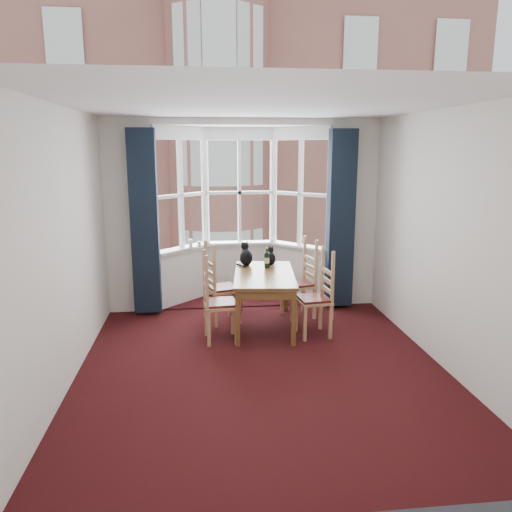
{
  "coord_description": "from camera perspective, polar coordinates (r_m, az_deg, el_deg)",
  "views": [
    {
      "loc": [
        -0.64,
        -5.04,
        2.38
      ],
      "look_at": [
        0.05,
        1.05,
        1.05
      ],
      "focal_mm": 35.0,
      "sensor_mm": 36.0,
      "label": 1
    }
  ],
  "objects": [
    {
      "name": "dining_table",
      "position": [
        6.67,
        0.96,
        -2.73
      ],
      "size": [
        0.93,
        1.53,
        0.74
      ],
      "color": "brown",
      "rests_on": "floor"
    },
    {
      "name": "candle_short",
      "position": [
        7.81,
        -6.51,
        1.35
      ],
      "size": [
        0.06,
        0.06,
        0.09
      ],
      "primitive_type": "cylinder",
      "color": "white",
      "rests_on": "bay_window"
    },
    {
      "name": "street",
      "position": [
        38.22,
        -5.33,
        -0.46
      ],
      "size": [
        80.0,
        80.0,
        0.0
      ],
      "primitive_type": "plane",
      "color": "#333335",
      "rests_on": "ground"
    },
    {
      "name": "ceiling",
      "position": [
        5.09,
        0.82,
        16.97
      ],
      "size": [
        4.5,
        4.5,
        0.0
      ],
      "primitive_type": "plane",
      "rotation": [
        3.14,
        0.0,
        0.0
      ],
      "color": "white",
      "rests_on": "floor"
    },
    {
      "name": "wall_back_pier_right",
      "position": [
        7.7,
        10.94,
        4.72
      ],
      "size": [
        0.7,
        0.12,
        2.8
      ],
      "primitive_type": "cube",
      "color": "silver",
      "rests_on": "floor"
    },
    {
      "name": "cat_right",
      "position": [
        7.13,
        1.68,
        -0.19
      ],
      "size": [
        0.16,
        0.21,
        0.27
      ],
      "color": "black",
      "rests_on": "dining_table"
    },
    {
      "name": "floor",
      "position": [
        5.61,
        0.73,
        -12.87
      ],
      "size": [
        4.5,
        4.5,
        0.0
      ],
      "primitive_type": "plane",
      "color": "black",
      "rests_on": "ground"
    },
    {
      "name": "wall_right",
      "position": [
        5.77,
        20.89,
        1.66
      ],
      "size": [
        0.0,
        4.5,
        4.5
      ],
      "primitive_type": "plane",
      "rotation": [
        1.57,
        0.0,
        -1.57
      ],
      "color": "silver",
      "rests_on": "floor"
    },
    {
      "name": "wall_back_pier_left",
      "position": [
        7.42,
        -14.26,
        4.29
      ],
      "size": [
        0.7,
        0.12,
        2.8
      ],
      "primitive_type": "cube",
      "color": "silver",
      "rests_on": "floor"
    },
    {
      "name": "bay_window",
      "position": [
        7.88,
        -1.75,
        5.1
      ],
      "size": [
        2.76,
        0.94,
        2.8
      ],
      "color": "white",
      "rests_on": "floor"
    },
    {
      "name": "wall_near",
      "position": [
        3.02,
        6.16,
        -6.76
      ],
      "size": [
        4.0,
        0.0,
        4.0
      ],
      "primitive_type": "plane",
      "rotation": [
        -1.57,
        0.0,
        0.0
      ],
      "color": "silver",
      "rests_on": "floor"
    },
    {
      "name": "wall_left",
      "position": [
        5.31,
        -21.18,
        0.77
      ],
      "size": [
        0.0,
        4.5,
        4.5
      ],
      "primitive_type": "plane",
      "rotation": [
        1.57,
        0.0,
        1.57
      ],
      "color": "silver",
      "rests_on": "floor"
    },
    {
      "name": "chair_right_near",
      "position": [
        6.48,
        7.34,
        -4.97
      ],
      "size": [
        0.45,
        0.46,
        0.92
      ],
      "color": "tan",
      "rests_on": "floor"
    },
    {
      "name": "chair_left_near",
      "position": [
        6.25,
        -4.91,
        -5.57
      ],
      "size": [
        0.43,
        0.45,
        0.92
      ],
      "color": "tan",
      "rests_on": "floor"
    },
    {
      "name": "candle_extra",
      "position": [
        7.83,
        -5.55,
        1.42
      ],
      "size": [
        0.05,
        0.05,
        0.09
      ],
      "primitive_type": "cylinder",
      "color": "white",
      "rests_on": "bay_window"
    },
    {
      "name": "chair_right_far",
      "position": [
        7.17,
        5.51,
        -3.23
      ],
      "size": [
        0.49,
        0.51,
        0.92
      ],
      "color": "tan",
      "rests_on": "floor"
    },
    {
      "name": "wine_bottle",
      "position": [
        6.93,
        1.24,
        -0.34
      ],
      "size": [
        0.07,
        0.07,
        0.29
      ],
      "color": "black",
      "rests_on": "dining_table"
    },
    {
      "name": "curtain_right",
      "position": [
        7.47,
        9.64,
        4.15
      ],
      "size": [
        0.38,
        0.22,
        2.6
      ],
      "primitive_type": "cube",
      "color": "black",
      "rests_on": "floor"
    },
    {
      "name": "curtain_left",
      "position": [
        7.22,
        -12.61,
        3.76
      ],
      "size": [
        0.38,
        0.22,
        2.6
      ],
      "primitive_type": "cube",
      "color": "black",
      "rests_on": "floor"
    },
    {
      "name": "chair_left_far",
      "position": [
        6.89,
        -4.53,
        -3.86
      ],
      "size": [
        0.51,
        0.52,
        0.92
      ],
      "color": "tan",
      "rests_on": "floor"
    },
    {
      "name": "candle_tall",
      "position": [
        7.77,
        -7.48,
        1.43
      ],
      "size": [
        0.06,
        0.06,
        0.13
      ],
      "primitive_type": "cylinder",
      "color": "white",
      "rests_on": "bay_window"
    },
    {
      "name": "cat_left",
      "position": [
        7.08,
        -1.16,
        -0.01
      ],
      "size": [
        0.21,
        0.27,
        0.35
      ],
      "color": "black",
      "rests_on": "dining_table"
    },
    {
      "name": "tenement_building",
      "position": [
        19.07,
        -4.59,
        9.87
      ],
      "size": [
        18.4,
        7.8,
        15.2
      ],
      "color": "#AC6858",
      "rests_on": "street"
    }
  ]
}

